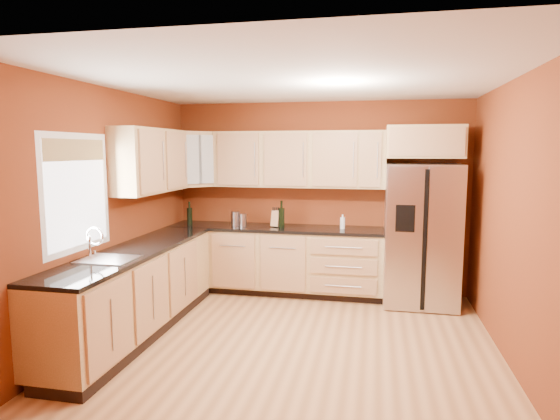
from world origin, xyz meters
name	(u,v)px	position (x,y,z in m)	size (l,w,h in m)	color
floor	(293,346)	(0.00, 0.00, 0.00)	(4.00, 4.00, 0.00)	#A66E40
ceiling	(294,80)	(0.00, 0.00, 2.60)	(4.00, 4.00, 0.00)	silver
wall_back	(318,197)	(0.00, 2.00, 1.30)	(4.00, 0.04, 2.60)	maroon
wall_front	(231,269)	(0.00, -2.00, 1.30)	(4.00, 0.04, 2.60)	maroon
wall_left	(106,212)	(-2.00, 0.00, 1.30)	(0.04, 4.00, 2.60)	maroon
wall_right	(516,224)	(2.00, 0.00, 1.30)	(0.04, 4.00, 2.60)	maroon
base_cabinets_back	(275,261)	(-0.55, 1.70, 0.44)	(2.90, 0.60, 0.88)	#A2874F
base_cabinets_left	(136,293)	(-1.70, 0.00, 0.44)	(0.60, 2.80, 0.88)	#A2874F
countertop_back	(275,228)	(-0.55, 1.69, 0.90)	(2.90, 0.62, 0.04)	black
countertop_left	(135,251)	(-1.69, 0.00, 0.90)	(0.62, 2.80, 0.04)	black
upper_cabinets_back	(299,159)	(-0.25, 1.83, 1.83)	(2.30, 0.33, 0.75)	#A2874F
upper_cabinets_left	(151,161)	(-1.83, 0.72, 1.83)	(0.33, 1.35, 0.75)	#A2874F
corner_upper_cabinet	(195,159)	(-1.67, 1.67, 1.83)	(0.62, 0.33, 0.75)	#A2874F
over_fridge_cabinet	(424,142)	(1.35, 1.70, 2.05)	(0.92, 0.60, 0.40)	#A2874F
refrigerator	(421,235)	(1.35, 1.62, 0.89)	(0.90, 0.75, 1.78)	#B4B4B9
window	(77,193)	(-1.98, -0.50, 1.55)	(0.03, 0.90, 1.00)	white
sink_faucet	(108,244)	(-1.69, -0.50, 1.07)	(0.50, 0.42, 0.30)	white
canister_left	(236,219)	(-1.09, 1.65, 1.02)	(0.12, 0.12, 0.19)	#B4B4B9
canister_right	(243,220)	(-0.98, 1.62, 1.01)	(0.11, 0.11, 0.17)	#B4B4B9
wine_bottle_a	(190,213)	(-1.74, 1.61, 1.08)	(0.07, 0.07, 0.32)	black
wine_bottle_b	(282,214)	(-0.45, 1.65, 1.10)	(0.08, 0.08, 0.36)	black
knife_block	(276,219)	(-0.53, 1.70, 1.03)	(0.11, 0.10, 0.22)	tan
soap_dispenser	(343,222)	(0.36, 1.71, 1.01)	(0.06, 0.06, 0.19)	white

